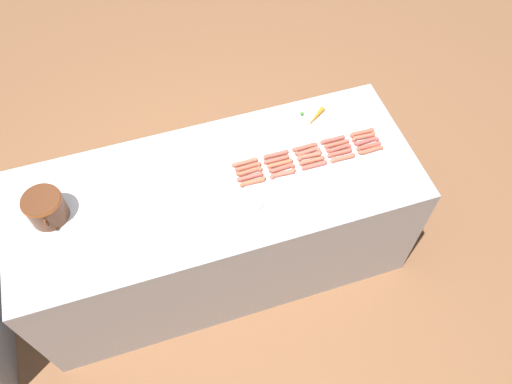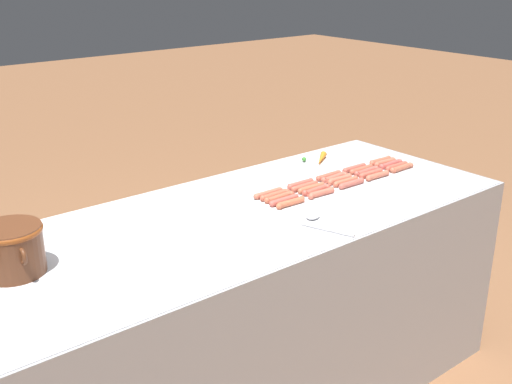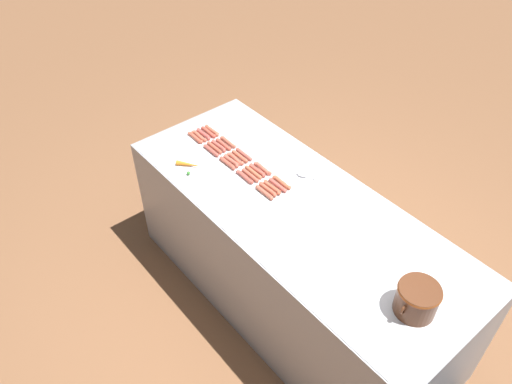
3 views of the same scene
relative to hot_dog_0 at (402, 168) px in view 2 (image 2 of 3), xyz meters
The scene contains 29 objects.
griddle_counter 1.03m from the hot_dog_0, 86.58° to the left, with size 0.91×2.32×0.91m.
hot_dog_0 is the anchor object (origin of this frame).
hot_dog_1 0.18m from the hot_dog_0, 91.07° to the left, with size 0.03×0.16×0.03m.
hot_dog_2 0.35m from the hot_dog_0, 90.36° to the left, with size 0.03×0.16×0.03m.
hot_dog_3 0.54m from the hot_dog_0, 90.31° to the left, with size 0.03×0.16×0.03m.
hot_dog_4 0.72m from the hot_dog_0, 90.38° to the left, with size 0.03×0.16×0.03m.
hot_dog_5 0.03m from the hot_dog_0, ahead, with size 0.03×0.16×0.03m.
hot_dog_6 0.18m from the hot_dog_0, 78.71° to the left, with size 0.03×0.16×0.03m.
hot_dog_7 0.35m from the hot_dog_0, 84.75° to the left, with size 0.03×0.16×0.03m.
hot_dog_8 0.54m from the hot_dog_0, 86.24° to the left, with size 0.03×0.16×0.03m.
hot_dog_9 0.72m from the hot_dog_0, 87.46° to the left, with size 0.03×0.16×0.03m.
hot_dog_10 0.07m from the hot_dog_0, ahead, with size 0.03×0.16×0.03m.
hot_dog_11 0.19m from the hot_dog_0, 67.83° to the left, with size 0.03×0.16×0.03m.
hot_dog_12 0.36m from the hot_dog_0, 78.75° to the left, with size 0.04×0.16×0.03m.
hot_dog_13 0.54m from the hot_dog_0, 82.72° to the left, with size 0.03×0.16×0.03m.
hot_dog_14 0.72m from the hot_dog_0, 84.46° to the left, with size 0.03×0.16×0.03m.
hot_dog_15 0.11m from the hot_dog_0, ahead, with size 0.03×0.16×0.03m.
hot_dog_16 0.20m from the hot_dog_0, 58.74° to the left, with size 0.03×0.16×0.03m.
hot_dog_17 0.37m from the hot_dog_0, 73.78° to the left, with size 0.04×0.16×0.03m.
hot_dog_18 0.55m from the hot_dog_0, 79.44° to the left, with size 0.03×0.16×0.03m.
hot_dog_19 0.72m from the hot_dog_0, 81.83° to the left, with size 0.03×0.16×0.03m.
hot_dog_20 0.14m from the hot_dog_0, ahead, with size 0.03×0.16×0.03m.
hot_dog_21 0.23m from the hot_dog_0, 52.40° to the left, with size 0.03×0.16×0.03m.
hot_dog_22 0.38m from the hot_dog_0, 68.94° to the left, with size 0.03×0.16×0.03m.
hot_dog_23 0.55m from the hot_dog_0, 75.57° to the left, with size 0.03×0.16×0.03m.
hot_dog_24 0.73m from the hot_dog_0, 79.26° to the left, with size 0.03×0.16×0.03m.
bean_pot 1.81m from the hot_dog_0, 86.19° to the left, with size 0.26×0.21×0.16m.
serving_spoon 0.78m from the hot_dog_0, 104.89° to the left, with size 0.27×0.13×0.02m.
carrot 0.40m from the hot_dog_0, 32.58° to the left, with size 0.13×0.16×0.03m.
Camera 2 is at (-1.84, 1.41, 1.88)m, focal length 43.88 mm.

